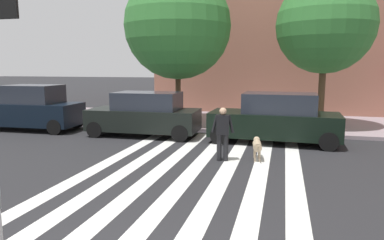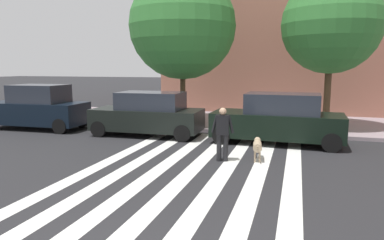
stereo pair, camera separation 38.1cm
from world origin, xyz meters
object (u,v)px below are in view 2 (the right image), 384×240
at_px(street_tree_middle, 331,25).
at_px(pedestrian_dog_walker, 223,131).
at_px(parked_car_near_curb, 38,108).
at_px(dog_on_leash, 257,146).
at_px(parked_car_behind_first, 148,114).
at_px(parked_car_third_in_line, 278,119).
at_px(street_tree_nearest, 183,26).

relative_size(street_tree_middle, pedestrian_dog_walker, 4.04).
distance_m(parked_car_near_curb, dog_on_leash, 10.67).
bearing_deg(parked_car_near_curb, parked_car_behind_first, -0.01).
distance_m(parked_car_near_curb, parked_car_third_in_line, 10.79).
xyz_separation_m(parked_car_third_in_line, street_tree_nearest, (-4.66, 2.79, 3.84)).
relative_size(parked_car_near_curb, pedestrian_dog_walker, 2.79).
xyz_separation_m(street_tree_nearest, dog_on_leash, (4.20, -5.42, -4.30)).
relative_size(parked_car_behind_first, pedestrian_dog_walker, 2.79).
height_order(street_tree_nearest, dog_on_leash, street_tree_nearest).
distance_m(parked_car_behind_first, street_tree_nearest, 4.79).
relative_size(parked_car_behind_first, street_tree_middle, 0.69).
bearing_deg(dog_on_leash, parked_car_third_in_line, 80.11).
bearing_deg(pedestrian_dog_walker, street_tree_middle, 62.15).
relative_size(street_tree_nearest, street_tree_middle, 1.07).
height_order(street_tree_nearest, pedestrian_dog_walker, street_tree_nearest).
xyz_separation_m(parked_car_near_curb, pedestrian_dog_walker, (9.32, -3.07, -0.04)).
bearing_deg(street_tree_nearest, parked_car_third_in_line, -30.87).
height_order(parked_car_third_in_line, dog_on_leash, parked_car_third_in_line).
height_order(street_tree_middle, pedestrian_dog_walker, street_tree_middle).
bearing_deg(street_tree_middle, parked_car_behind_first, -155.07).
relative_size(parked_car_near_curb, parked_car_third_in_line, 0.95).
bearing_deg(parked_car_behind_first, parked_car_third_in_line, -0.03).
xyz_separation_m(street_tree_middle, pedestrian_dog_walker, (-3.39, -6.41, -3.72)).
height_order(parked_car_behind_first, pedestrian_dog_walker, parked_car_behind_first).
bearing_deg(parked_car_near_curb, dog_on_leash, -14.32).
bearing_deg(parked_car_near_curb, pedestrian_dog_walker, -18.25).
bearing_deg(pedestrian_dog_walker, parked_car_third_in_line, 64.43).
distance_m(parked_car_behind_first, pedestrian_dog_walker, 4.88).
bearing_deg(parked_car_near_curb, street_tree_middle, 14.72).
bearing_deg(street_tree_middle, pedestrian_dog_walker, -117.85).
height_order(parked_car_near_curb, parked_car_third_in_line, parked_car_near_curb).
relative_size(parked_car_third_in_line, pedestrian_dog_walker, 2.94).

